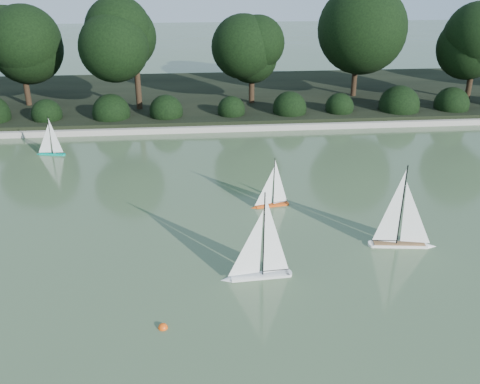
# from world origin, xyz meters

# --- Properties ---
(ground) EXTENTS (80.00, 80.00, 0.00)m
(ground) POSITION_xyz_m (0.00, 0.00, 0.00)
(ground) COLOR #3B5231
(ground) RESTS_ON ground
(pond_coping) EXTENTS (40.00, 0.35, 0.18)m
(pond_coping) POSITION_xyz_m (0.00, 9.00, 0.09)
(pond_coping) COLOR gray
(pond_coping) RESTS_ON ground
(far_bank) EXTENTS (40.00, 8.00, 0.30)m
(far_bank) POSITION_xyz_m (0.00, 13.00, 0.15)
(far_bank) COLOR black
(far_bank) RESTS_ON ground
(tree_line) EXTENTS (26.31, 3.93, 4.39)m
(tree_line) POSITION_xyz_m (1.23, 11.44, 2.64)
(tree_line) COLOR black
(tree_line) RESTS_ON ground
(shrub_hedge) EXTENTS (29.10, 1.10, 1.10)m
(shrub_hedge) POSITION_xyz_m (0.00, 9.90, 0.45)
(shrub_hedge) COLOR black
(shrub_hedge) RESTS_ON ground
(sailboat_white_a) EXTENTS (1.29, 0.29, 1.76)m
(sailboat_white_a) POSITION_xyz_m (-0.20, 0.32, 0.28)
(sailboat_white_a) COLOR silver
(sailboat_white_a) RESTS_ON ground
(sailboat_white_b) EXTENTS (1.34, 0.37, 1.83)m
(sailboat_white_b) POSITION_xyz_m (2.85, 1.16, 0.28)
(sailboat_white_b) COLOR white
(sailboat_white_b) RESTS_ON ground
(sailboat_orange) EXTENTS (0.91, 0.28, 1.24)m
(sailboat_orange) POSITION_xyz_m (0.47, 3.20, 0.20)
(sailboat_orange) COLOR #DC4A0E
(sailboat_orange) RESTS_ON ground
(sailboat_teal) EXTENTS (0.88, 0.30, 1.20)m
(sailboat_teal) POSITION_xyz_m (-5.29, 7.20, 0.19)
(sailboat_teal) COLOR #009A80
(sailboat_teal) RESTS_ON ground
(race_buoy) EXTENTS (0.15, 0.15, 0.15)m
(race_buoy) POSITION_xyz_m (-1.76, -0.94, 0.00)
(race_buoy) COLOR #E5490C
(race_buoy) RESTS_ON ground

